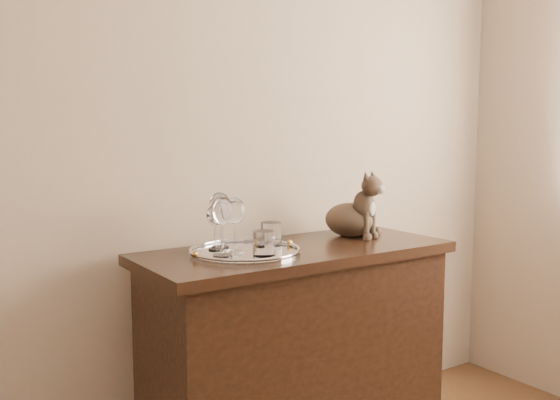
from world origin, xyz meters
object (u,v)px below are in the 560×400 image
(wine_glass_d, at_px, (235,225))
(wine_glass_a, at_px, (215,227))
(sideboard, at_px, (296,356))
(tray, at_px, (245,252))
(wine_glass_b, at_px, (220,220))
(cat, at_px, (350,203))
(wine_glass_c, at_px, (222,226))
(tumbler_b, at_px, (264,243))
(tumbler_c, at_px, (271,234))

(wine_glass_d, bearing_deg, wine_glass_a, 112.90)
(sideboard, xyz_separation_m, tray, (-0.21, 0.01, 0.43))
(wine_glass_b, distance_m, cat, 0.59)
(cat, bearing_deg, wine_glass_d, 169.63)
(sideboard, bearing_deg, wine_glass_c, -176.52)
(wine_glass_b, xyz_separation_m, wine_glass_c, (-0.07, -0.14, 0.00))
(wine_glass_a, height_order, wine_glass_d, wine_glass_d)
(tray, height_order, wine_glass_b, wine_glass_b)
(wine_glass_a, xyz_separation_m, tumbler_b, (0.09, -0.19, -0.04))
(sideboard, height_order, tumbler_c, tumbler_c)
(wine_glass_c, bearing_deg, sideboard, 3.48)
(wine_glass_a, relative_size, cat, 0.61)
(tumbler_c, bearing_deg, wine_glass_d, -167.88)
(sideboard, height_order, wine_glass_a, wine_glass_a)
(wine_glass_b, relative_size, wine_glass_d, 1.05)
(tumbler_b, bearing_deg, wine_glass_a, 114.73)
(sideboard, distance_m, tray, 0.48)
(wine_glass_d, distance_m, cat, 0.59)
(wine_glass_c, bearing_deg, tray, 17.30)
(tumbler_b, bearing_deg, tumbler_c, 49.42)
(tray, distance_m, tumbler_c, 0.15)
(sideboard, height_order, cat, cat)
(wine_glass_c, xyz_separation_m, wine_glass_d, (0.07, 0.03, -0.01))
(wine_glass_b, relative_size, tumbler_c, 2.35)
(wine_glass_a, relative_size, tumbler_c, 1.90)
(wine_glass_c, relative_size, cat, 0.75)
(wine_glass_d, relative_size, tumbler_c, 2.24)
(wine_glass_b, xyz_separation_m, cat, (0.59, -0.04, 0.03))
(wine_glass_d, bearing_deg, wine_glass_b, 91.76)
(wine_glass_a, bearing_deg, tumbler_b, -65.27)
(tray, xyz_separation_m, wine_glass_c, (-0.11, -0.03, 0.11))
(wine_glass_d, bearing_deg, cat, 6.80)
(wine_glass_b, bearing_deg, wine_glass_a, -143.31)
(wine_glass_a, bearing_deg, sideboard, -18.28)
(tray, relative_size, tumbler_b, 4.57)
(wine_glass_a, height_order, cat, cat)
(tray, distance_m, wine_glass_c, 0.16)
(tray, xyz_separation_m, cat, (0.54, 0.07, 0.13))
(sideboard, relative_size, tumbler_c, 13.65)
(wine_glass_a, distance_m, tumbler_b, 0.21)
(tray, xyz_separation_m, wine_glass_d, (-0.04, -0.00, 0.10))
(wine_glass_c, bearing_deg, wine_glass_d, 25.73)
(wine_glass_b, height_order, tumbler_c, wine_glass_b)
(sideboard, distance_m, wine_glass_d, 0.59)
(wine_glass_a, distance_m, cat, 0.62)
(sideboard, distance_m, wine_glass_b, 0.61)
(wine_glass_c, height_order, tumbler_b, wine_glass_c)
(tumbler_b, height_order, tumbler_c, same)
(wine_glass_b, relative_size, tumbler_b, 2.35)
(wine_glass_b, bearing_deg, cat, -3.54)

